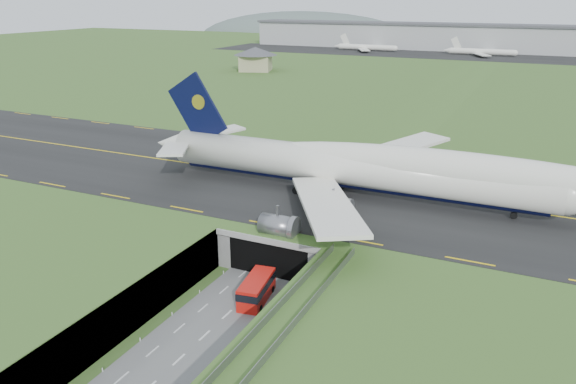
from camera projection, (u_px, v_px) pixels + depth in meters
The scene contains 10 objects.
ground at pixel (239, 304), 71.33m from camera, with size 900.00×900.00×0.00m, color #3C5D25.
airfield_deck at pixel (239, 283), 70.33m from camera, with size 800.00×800.00×6.00m, color gray.
trench_road at pixel (207, 334), 64.89m from camera, with size 12.00×75.00×0.20m, color slate.
taxiway at pixel (333, 184), 97.49m from camera, with size 800.00×44.00×0.18m, color black.
tunnel_portal at pixel (294, 233), 84.49m from camera, with size 17.00×22.30×6.00m.
guideway at pixel (238, 382), 48.83m from camera, with size 3.00×53.00×7.05m.
jumbo_jet at pixel (386, 170), 88.34m from camera, with size 87.92×57.79×19.11m.
shuttle_tram at pixel (257, 289), 71.57m from camera, with size 4.00×7.90×3.08m.
service_building at pixel (256, 57), 242.62m from camera, with size 23.70×23.70×10.20m.
cargo_terminal at pixel (499, 38), 322.37m from camera, with size 320.00×67.00×15.60m.
Camera 1 is at (32.23, -53.98, 37.11)m, focal length 35.00 mm.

